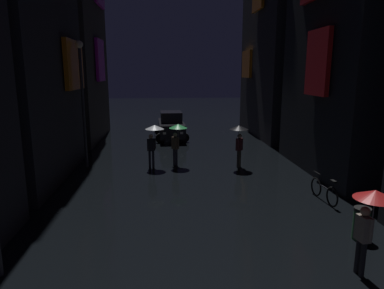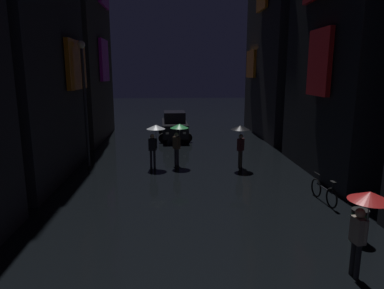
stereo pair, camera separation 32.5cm
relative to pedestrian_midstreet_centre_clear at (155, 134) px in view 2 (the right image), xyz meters
The scene contains 9 objects.
building_right_far 14.34m from the pedestrian_midstreet_centre_clear, 42.77° to the left, with size 4.25×8.80×17.54m.
pedestrian_midstreet_centre_clear is the anchor object (origin of this frame).
pedestrian_midstreet_left_red 10.89m from the pedestrian_midstreet_centre_clear, 62.62° to the right, with size 0.90×0.90×2.12m.
pedestrian_near_crossing_black 4.14m from the pedestrian_midstreet_centre_clear, ahead, with size 0.90×0.90×2.12m.
pedestrian_far_right_green 1.18m from the pedestrian_midstreet_centre_clear, 11.98° to the left, with size 0.90×0.90×2.12m.
bicycle_parked_at_storefront 8.14m from the pedestrian_midstreet_centre_clear, 38.90° to the right, with size 0.20×1.82×0.96m.
car_distant 7.46m from the pedestrian_midstreet_centre_clear, 82.06° to the left, with size 2.35×4.20×1.92m.
streetlamp_left_far 3.96m from the pedestrian_midstreet_centre_clear, behind, with size 0.36×0.36×6.05m.
trash_bin 9.98m from the pedestrian_midstreet_centre_clear, 53.06° to the right, with size 0.46×0.46×0.93m.
Camera 2 is at (-0.84, -2.45, 4.61)m, focal length 32.00 mm.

